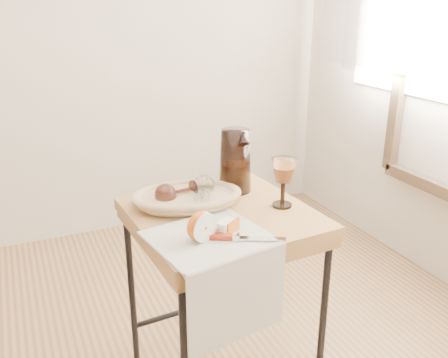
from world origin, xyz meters
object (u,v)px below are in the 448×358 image
pitcher (235,161)px  table_knife (239,237)px  tea_towel (209,238)px  bread_basket (187,199)px  wine_goblet (283,182)px  side_table (222,303)px  apple_half (200,226)px  goblet_lying_b (203,191)px  goblet_lying_a (178,192)px

pitcher → table_knife: (-0.16, -0.36, -0.10)m
tea_towel → pitcher: (0.23, 0.31, 0.11)m
tea_towel → bread_basket: size_ratio=1.00×
tea_towel → wine_goblet: size_ratio=1.91×
tea_towel → side_table: bearing=46.1°
apple_half → table_knife: apple_half is taller
tea_towel → table_knife: (0.07, -0.05, 0.01)m
bread_basket → pitcher: bearing=26.6°
goblet_lying_b → wine_goblet: wine_goblet is taller
wine_goblet → apple_half: 0.36m
side_table → goblet_lying_b: (-0.04, 0.07, 0.41)m
side_table → apple_half: 0.46m
bread_basket → pitcher: (0.20, 0.06, 0.09)m
tea_towel → table_knife: table_knife is taller
side_table → wine_goblet: wine_goblet is taller
bread_basket → goblet_lying_b: 0.06m
bread_basket → goblet_lying_b: (0.05, -0.02, 0.03)m
tea_towel → goblet_lying_a: (-0.00, 0.27, 0.05)m
tea_towel → wine_goblet: 0.34m
wine_goblet → tea_towel: bearing=-159.6°
goblet_lying_a → table_knife: size_ratio=0.49×
goblet_lying_a → bread_basket: bearing=144.4°
side_table → apple_half: (-0.14, -0.16, 0.41)m
side_table → bread_basket: (-0.08, 0.09, 0.38)m
side_table → goblet_lying_b: 0.42m
goblet_lying_b → tea_towel: bearing=-173.0°
pitcher → bread_basket: bearing=-158.7°
bread_basket → pitcher: 0.23m
bread_basket → pitcher: pitcher is taller
goblet_lying_b → table_knife: goblet_lying_b is taller
side_table → goblet_lying_b: size_ratio=5.47×
goblet_lying_a → goblet_lying_b: 0.08m
wine_goblet → table_knife: 0.30m
tea_towel → goblet_lying_b: size_ratio=2.49×
bread_basket → table_knife: (0.05, -0.30, -0.01)m
apple_half → pitcher: bearing=29.9°
goblet_lying_b → wine_goblet: size_ratio=0.77×
table_knife → side_table: bearing=107.3°
wine_goblet → goblet_lying_a: bearing=154.4°
side_table → goblet_lying_a: bearing=136.4°
goblet_lying_a → goblet_lying_b: bearing=147.3°
goblet_lying_a → goblet_lying_b: size_ratio=0.91×
goblet_lying_a → apple_half: (-0.03, -0.27, 0.00)m
goblet_lying_b → table_knife: (-0.00, -0.29, -0.04)m
side_table → pitcher: bearing=51.4°
table_knife → pitcher: bearing=94.0°
pitcher → wine_goblet: (0.08, -0.19, -0.03)m
goblet_lying_a → side_table: bearing=127.4°
goblet_lying_b → apple_half: 0.26m
side_table → bread_basket: bread_basket is taller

